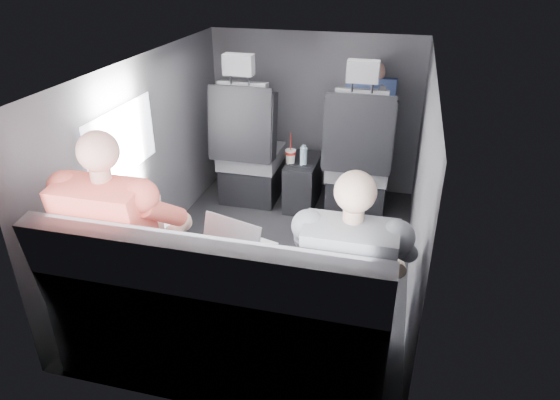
% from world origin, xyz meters
% --- Properties ---
extents(floor, '(2.60, 2.60, 0.00)m').
position_xyz_m(floor, '(0.00, 0.00, 0.00)').
color(floor, black).
rests_on(floor, ground).
extents(ceiling, '(2.60, 2.60, 0.00)m').
position_xyz_m(ceiling, '(0.00, 0.00, 1.35)').
color(ceiling, '#B2B2AD').
rests_on(ceiling, panel_back).
extents(panel_left, '(0.02, 2.60, 1.35)m').
position_xyz_m(panel_left, '(-0.90, 0.00, 0.68)').
color(panel_left, '#56565B').
rests_on(panel_left, floor).
extents(panel_right, '(0.02, 2.60, 1.35)m').
position_xyz_m(panel_right, '(0.90, 0.00, 0.68)').
color(panel_right, '#56565B').
rests_on(panel_right, floor).
extents(panel_front, '(1.80, 0.02, 1.35)m').
position_xyz_m(panel_front, '(0.00, 1.30, 0.68)').
color(panel_front, '#56565B').
rests_on(panel_front, floor).
extents(panel_back, '(1.80, 0.02, 1.35)m').
position_xyz_m(panel_back, '(0.00, -1.30, 0.68)').
color(panel_back, '#56565B').
rests_on(panel_back, floor).
extents(side_window, '(0.02, 0.75, 0.42)m').
position_xyz_m(side_window, '(-0.88, -0.30, 0.90)').
color(side_window, white).
rests_on(side_window, panel_left).
extents(seatbelt, '(0.35, 0.11, 0.59)m').
position_xyz_m(seatbelt, '(0.45, 0.67, 0.80)').
color(seatbelt, black).
rests_on(seatbelt, front_seat_right).
extents(front_seat_left, '(0.52, 0.58, 1.26)m').
position_xyz_m(front_seat_left, '(-0.45, 0.84, 0.40)').
color(front_seat_left, black).
rests_on(front_seat_left, floor).
extents(front_seat_right, '(0.52, 0.58, 1.26)m').
position_xyz_m(front_seat_right, '(0.45, 0.84, 0.40)').
color(front_seat_right, black).
rests_on(front_seat_right, floor).
extents(center_console, '(0.24, 0.48, 0.41)m').
position_xyz_m(center_console, '(0.00, 0.88, 0.20)').
color(center_console, black).
rests_on(center_console, floor).
extents(rear_bench, '(1.60, 0.57, 0.92)m').
position_xyz_m(rear_bench, '(0.00, -1.06, 0.31)').
color(rear_bench, slate).
rests_on(rear_bench, floor).
extents(soda_cup, '(0.09, 0.09, 0.26)m').
position_xyz_m(soda_cup, '(-0.08, 0.78, 0.47)').
color(soda_cup, white).
rests_on(soda_cup, center_console).
extents(water_bottle, '(0.06, 0.06, 0.16)m').
position_xyz_m(water_bottle, '(0.02, 0.78, 0.48)').
color(water_bottle, '#A2C6DB').
rests_on(water_bottle, center_console).
extents(laptop_white, '(0.43, 0.47, 0.26)m').
position_xyz_m(laptop_white, '(-0.52, -0.81, 0.64)').
color(laptop_white, silver).
rests_on(laptop_white, passenger_rear_left).
extents(laptop_silver, '(0.37, 0.37, 0.23)m').
position_xyz_m(laptop_silver, '(0.02, -0.83, 0.63)').
color(laptop_silver, '#B8B9BD').
rests_on(laptop_silver, rear_bench).
extents(laptop_black, '(0.35, 0.38, 0.21)m').
position_xyz_m(laptop_black, '(0.56, -0.80, 0.63)').
color(laptop_black, black).
rests_on(laptop_black, passenger_rear_right).
extents(passenger_rear_left, '(0.52, 0.64, 1.26)m').
position_xyz_m(passenger_rear_left, '(-0.51, -0.97, 0.64)').
color(passenger_rear_left, '#35353A').
rests_on(passenger_rear_left, rear_bench).
extents(passenger_rear_right, '(0.48, 0.60, 1.19)m').
position_xyz_m(passenger_rear_right, '(0.61, -0.97, 0.62)').
color(passenger_rear_right, '#334971').
rests_on(passenger_rear_right, rear_bench).
extents(passenger_front_right, '(0.38, 0.38, 0.76)m').
position_xyz_m(passenger_front_right, '(0.49, 1.10, 0.75)').
color(passenger_front_right, '#334971').
rests_on(passenger_front_right, front_seat_right).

